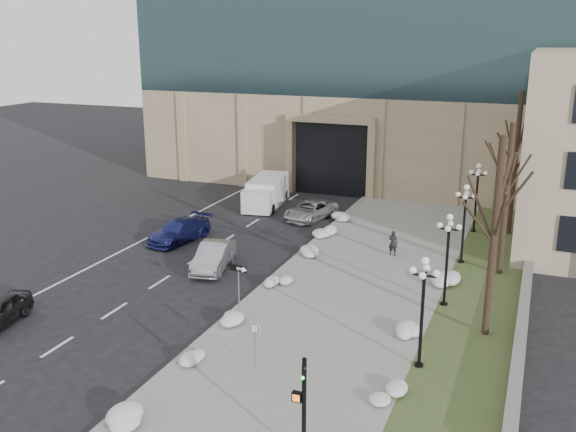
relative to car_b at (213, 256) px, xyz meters
name	(u,v)px	position (x,y,z in m)	size (l,w,h in m)	color
ground	(161,402)	(4.74, -12.92, -0.74)	(160.00, 160.00, 0.00)	black
sidewalk	(358,281)	(8.24, 1.08, -0.68)	(9.00, 40.00, 0.12)	gray
curb	(281,270)	(3.74, 1.08, -0.67)	(0.30, 40.00, 0.14)	gray
grass_strip	(482,299)	(14.74, 1.08, -0.69)	(4.00, 40.00, 0.10)	#394B25
stone_wall	(526,285)	(16.74, 3.08, -0.39)	(0.50, 30.00, 0.70)	gray
car_b	(213,256)	(0.00, 0.00, 0.00)	(1.57, 4.52, 1.49)	#93959A
car_c	(179,231)	(-4.46, 3.65, -0.04)	(1.97, 4.84, 1.40)	navy
car_d	(311,210)	(1.71, 11.58, -0.09)	(2.19, 4.74, 1.32)	#B4B4B4
car_e	(265,196)	(-3.03, 14.11, -0.05)	(1.63, 4.05, 1.38)	#313136
pedestrian	(393,243)	(9.05, 5.77, 0.15)	(0.57, 0.37, 1.55)	black
box_truck	(266,192)	(-2.85, 13.98, 0.26)	(3.27, 6.81, 2.07)	silver
one_way_sign	(241,275)	(4.39, -5.38, 1.45)	(0.99, 0.32, 2.66)	slate
keep_sign	(255,336)	(7.02, -9.59, 0.81)	(0.45, 0.13, 2.11)	slate
traffic_signal	(303,411)	(10.74, -14.13, 1.06)	(0.61, 0.82, 3.63)	black
snow_clump_a	(114,424)	(4.26, -15.07, -0.44)	(1.10, 1.60, 0.36)	silver
snow_clump_b	(189,358)	(4.27, -10.11, -0.44)	(1.10, 1.60, 0.36)	silver
snow_clump_c	(230,320)	(4.25, -6.33, -0.44)	(1.10, 1.60, 0.36)	silver
snow_clump_d	(278,281)	(4.43, -1.08, -0.44)	(1.10, 1.60, 0.36)	silver
snow_clump_e	(307,254)	(4.37, 3.59, -0.44)	(1.10, 1.60, 0.36)	silver
snow_clump_f	(323,234)	(3.97, 7.68, -0.44)	(1.10, 1.60, 0.36)	silver
snow_clump_g	(341,217)	(3.85, 12.00, -0.44)	(1.10, 1.60, 0.36)	silver
snow_clump_h	(393,395)	(12.62, -9.78, -0.44)	(1.10, 1.60, 0.36)	silver
snow_clump_i	(414,331)	(12.34, -4.28, -0.44)	(1.10, 1.60, 0.36)	silver
snow_clump_j	(443,282)	(12.62, 2.01, -0.44)	(1.10, 1.60, 0.36)	silver
lamppost_a	(423,298)	(13.04, -6.92, 2.33)	(1.18, 1.18, 4.76)	black
lamppost_b	(448,248)	(13.04, -0.42, 2.33)	(1.18, 1.18, 4.76)	black
lamppost_c	(465,213)	(13.04, 6.08, 2.33)	(1.18, 1.18, 4.76)	black
lamppost_d	(477,188)	(13.04, 12.58, 2.33)	(1.18, 1.18, 4.76)	black
tree_near	(496,210)	(15.24, -2.92, 5.08)	(3.20, 3.20, 9.00)	black
tree_mid	(508,179)	(15.24, 5.08, 4.76)	(3.20, 3.20, 8.50)	black
tree_far	(517,143)	(15.24, 13.08, 5.41)	(3.20, 3.20, 9.50)	black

